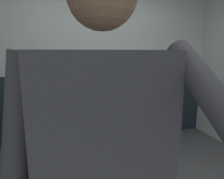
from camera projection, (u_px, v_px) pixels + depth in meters
The scene contains 6 objects.
wall_back at pixel (92, 56), 3.24m from camera, with size 4.70×0.12×2.86m, color silver.
wainscot_band_back at pixel (94, 108), 3.33m from camera, with size 4.10×0.03×1.14m, color #19232D.
urinal_left at pixel (79, 99), 3.09m from camera, with size 0.40×0.34×1.24m.
urinal_middle at pixel (125, 96), 3.28m from camera, with size 0.40×0.34×1.24m.
privacy_divider_panel at pixel (104, 88), 3.08m from camera, with size 0.04×0.40×0.90m, color #4C4C51.
person at pixel (104, 167), 0.73m from camera, with size 0.70×0.60×1.80m.
Camera 1 is at (-0.52, -1.55, 1.50)m, focal length 31.53 mm.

